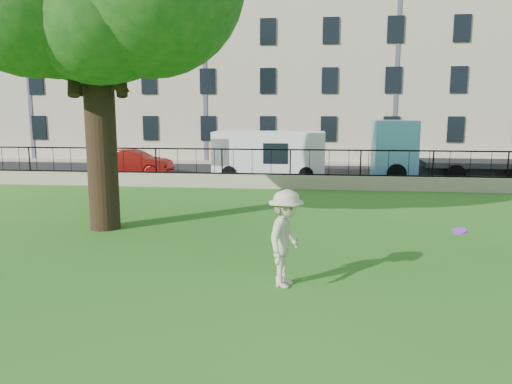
# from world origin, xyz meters

# --- Properties ---
(ground) EXTENTS (120.00, 120.00, 0.00)m
(ground) POSITION_xyz_m (0.00, 0.00, 0.00)
(ground) COLOR #1F6618
(ground) RESTS_ON ground
(retaining_wall) EXTENTS (50.00, 0.40, 0.60)m
(retaining_wall) POSITION_xyz_m (0.00, 12.00, 0.30)
(retaining_wall) COLOR tan
(retaining_wall) RESTS_ON ground
(iron_railing) EXTENTS (50.00, 0.05, 1.13)m
(iron_railing) POSITION_xyz_m (0.00, 12.00, 1.15)
(iron_railing) COLOR black
(iron_railing) RESTS_ON retaining_wall
(street) EXTENTS (60.00, 9.00, 0.01)m
(street) POSITION_xyz_m (0.00, 16.70, 0.01)
(street) COLOR black
(street) RESTS_ON ground
(sidewalk) EXTENTS (60.00, 1.40, 0.12)m
(sidewalk) POSITION_xyz_m (0.00, 21.90, 0.06)
(sidewalk) COLOR tan
(sidewalk) RESTS_ON ground
(building_row) EXTENTS (56.40, 10.40, 13.80)m
(building_row) POSITION_xyz_m (0.00, 27.57, 6.92)
(building_row) COLOR #B6AC90
(building_row) RESTS_ON ground
(man) EXTENTS (1.02, 1.38, 1.91)m
(man) POSITION_xyz_m (0.46, -0.18, 0.95)
(man) COLOR beige
(man) RESTS_ON ground
(frisbee) EXTENTS (0.35, 0.35, 0.12)m
(frisbee) POSITION_xyz_m (3.75, 0.05, 1.14)
(frisbee) COLOR purple
(red_sedan) EXTENTS (4.10, 1.51, 1.34)m
(red_sedan) POSITION_xyz_m (-8.33, 15.40, 0.67)
(red_sedan) COLOR maroon
(red_sedan) RESTS_ON street
(white_van) EXTENTS (5.52, 2.17, 2.32)m
(white_van) POSITION_xyz_m (-1.21, 15.40, 1.16)
(white_van) COLOR white
(white_van) RESTS_ON street
(blue_truck) EXTENTS (6.95, 2.58, 2.89)m
(blue_truck) POSITION_xyz_m (7.37, 15.40, 1.45)
(blue_truck) COLOR #57A8CC
(blue_truck) RESTS_ON street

